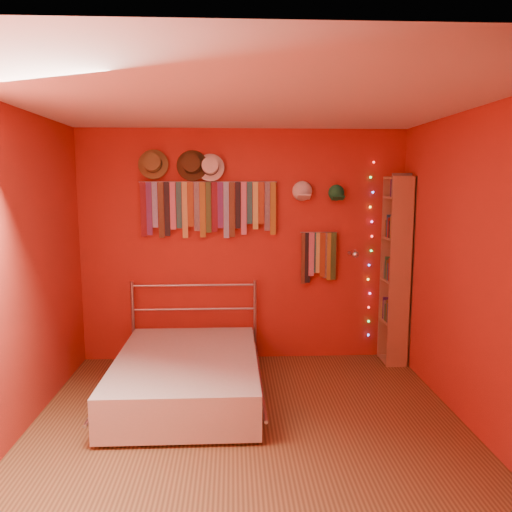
{
  "coord_description": "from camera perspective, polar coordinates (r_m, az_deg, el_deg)",
  "views": [
    {
      "loc": [
        -0.12,
        -3.62,
        1.92
      ],
      "look_at": [
        0.1,
        0.9,
        1.27
      ],
      "focal_mm": 35.0,
      "sensor_mm": 36.0,
      "label": 1
    }
  ],
  "objects": [
    {
      "name": "ground",
      "position": [
        4.1,
        -0.83,
        -19.73
      ],
      "size": [
        3.5,
        3.5,
        0.0
      ],
      "primitive_type": "plane",
      "color": "#54341C",
      "rests_on": "ground"
    },
    {
      "name": "back_wall",
      "position": [
        5.41,
        -1.47,
        1.11
      ],
      "size": [
        3.5,
        0.02,
        2.5
      ],
      "primitive_type": "cube",
      "color": "maroon",
      "rests_on": "ground"
    },
    {
      "name": "right_wall",
      "position": [
        4.12,
        24.24,
        -1.85
      ],
      "size": [
        0.02,
        3.5,
        2.5
      ],
      "primitive_type": "cube",
      "color": "maroon",
      "rests_on": "ground"
    },
    {
      "name": "left_wall",
      "position": [
        4.02,
        -26.65,
        -2.24
      ],
      "size": [
        0.02,
        3.5,
        2.5
      ],
      "primitive_type": "cube",
      "color": "maroon",
      "rests_on": "ground"
    },
    {
      "name": "ceiling",
      "position": [
        3.66,
        -0.91,
        17.34
      ],
      "size": [
        3.5,
        3.5,
        0.02
      ],
      "primitive_type": "cube",
      "color": "white",
      "rests_on": "back_wall"
    },
    {
      "name": "tie_rack",
      "position": [
        5.31,
        -5.55,
        5.69
      ],
      "size": [
        1.45,
        0.03,
        0.6
      ],
      "color": "#A6A6AA",
      "rests_on": "back_wall"
    },
    {
      "name": "small_tie_rack",
      "position": [
        5.44,
        7.16,
        0.13
      ],
      "size": [
        0.4,
        0.03,
        0.57
      ],
      "color": "#A6A6AA",
      "rests_on": "back_wall"
    },
    {
      "name": "fedora_olive",
      "position": [
        5.33,
        -11.73,
        10.33
      ],
      "size": [
        0.31,
        0.17,
        0.31
      ],
      "rotation": [
        1.36,
        0.0,
        0.0
      ],
      "color": "brown",
      "rests_on": "back_wall"
    },
    {
      "name": "fedora_brown",
      "position": [
        5.29,
        -7.34,
        10.34
      ],
      "size": [
        0.33,
        0.18,
        0.32
      ],
      "rotation": [
        1.36,
        0.0,
        0.0
      ],
      "color": "#3F2D16",
      "rests_on": "back_wall"
    },
    {
      "name": "fedora_white",
      "position": [
        5.28,
        -5.26,
        10.15
      ],
      "size": [
        0.29,
        0.16,
        0.29
      ],
      "rotation": [
        1.36,
        0.0,
        0.0
      ],
      "color": "silver",
      "rests_on": "back_wall"
    },
    {
      "name": "cap_white",
      "position": [
        5.36,
        5.3,
        7.38
      ],
      "size": [
        0.2,
        0.25,
        0.2
      ],
      "color": "white",
      "rests_on": "back_wall"
    },
    {
      "name": "cap_green",
      "position": [
        5.43,
        9.16,
        7.14
      ],
      "size": [
        0.18,
        0.22,
        0.18
      ],
      "color": "#19743C",
      "rests_on": "back_wall"
    },
    {
      "name": "fairy_lights",
      "position": [
        5.58,
        12.94,
        0.59
      ],
      "size": [
        0.06,
        0.02,
        1.93
      ],
      "color": "#FF3333",
      "rests_on": "back_wall"
    },
    {
      "name": "reading_lamp",
      "position": [
        5.33,
        11.19,
        0.23
      ],
      "size": [
        0.07,
        0.31,
        0.09
      ],
      "color": "#A6A6AA",
      "rests_on": "back_wall"
    },
    {
      "name": "bookshelf",
      "position": [
        5.52,
        16.07,
        -1.51
      ],
      "size": [
        0.25,
        0.34,
        2.0
      ],
      "color": "#AC704D",
      "rests_on": "ground"
    },
    {
      "name": "bed",
      "position": [
        4.67,
        -7.89,
        -13.32
      ],
      "size": [
        1.35,
        1.85,
        0.89
      ],
      "rotation": [
        0.0,
        0.0,
        0.0
      ],
      "color": "#A6A6AA",
      "rests_on": "ground"
    }
  ]
}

